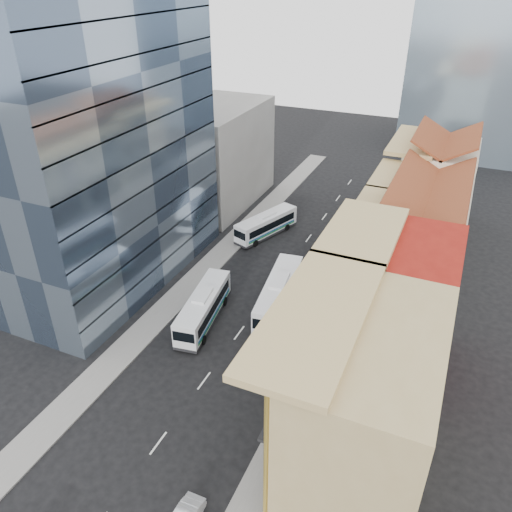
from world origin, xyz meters
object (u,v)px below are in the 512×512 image
at_px(bus_right, 279,294).
at_px(shophouse_tan, 367,406).
at_px(bus_left_far, 266,224).
at_px(office_tower, 99,147).
at_px(bus_left_near, 203,307).

bearing_deg(bus_right, shophouse_tan, -59.53).
bearing_deg(bus_left_far, shophouse_tan, -36.72).
xyz_separation_m(shophouse_tan, office_tower, (-31.00, 14.00, 9.00)).
height_order(office_tower, bus_left_far, office_tower).
bearing_deg(bus_left_near, bus_right, 29.60).
relative_size(bus_left_near, bus_left_far, 1.05).
bearing_deg(bus_right, bus_left_near, -149.53).
relative_size(office_tower, bus_right, 2.63).
bearing_deg(shophouse_tan, office_tower, 155.70).
distance_m(bus_left_near, bus_left_far, 19.32).
height_order(shophouse_tan, bus_left_far, shophouse_tan).
distance_m(office_tower, bus_left_far, 23.63).
distance_m(shophouse_tan, bus_right, 19.70).
relative_size(shophouse_tan, bus_right, 1.23).
bearing_deg(bus_left_far, bus_right, -42.67).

